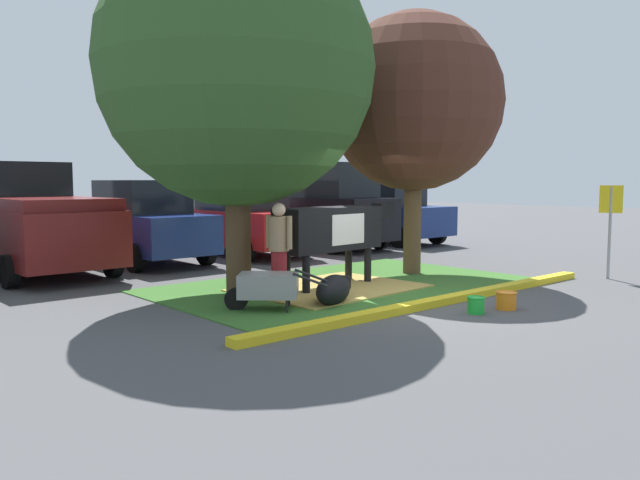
{
  "coord_description": "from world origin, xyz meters",
  "views": [
    {
      "loc": [
        -7.75,
        -6.93,
        1.99
      ],
      "look_at": [
        -0.12,
        1.76,
        0.9
      ],
      "focal_mm": 34.92,
      "sensor_mm": 36.0,
      "label": 1
    }
  ],
  "objects_px": {
    "hatchback_white": "(385,212)",
    "bucket_green": "(476,305)",
    "sedan_red": "(241,219)",
    "sedan_blue": "(143,223)",
    "parking_sign": "(611,213)",
    "suv_black": "(322,206)",
    "person_handler": "(279,248)",
    "pickup_truck_maroon": "(31,222)",
    "shade_tree_right": "(414,103)",
    "calf_lying": "(334,290)",
    "shade_tree_left": "(236,69)",
    "bucket_orange": "(506,300)",
    "wheelbarrow": "(267,286)",
    "cow_holstein": "(333,229)"
  },
  "relations": [
    {
      "from": "sedan_blue",
      "to": "hatchback_white",
      "type": "bearing_deg",
      "value": -3.45
    },
    {
      "from": "cow_holstein",
      "to": "shade_tree_left",
      "type": "bearing_deg",
      "value": 166.49
    },
    {
      "from": "shade_tree_right",
      "to": "person_handler",
      "type": "bearing_deg",
      "value": -173.0
    },
    {
      "from": "bucket_orange",
      "to": "suv_black",
      "type": "relative_size",
      "value": 0.07
    },
    {
      "from": "person_handler",
      "to": "pickup_truck_maroon",
      "type": "relative_size",
      "value": 0.3
    },
    {
      "from": "shade_tree_right",
      "to": "hatchback_white",
      "type": "xyz_separation_m",
      "value": [
        4.66,
        5.11,
        -2.65
      ]
    },
    {
      "from": "suv_black",
      "to": "calf_lying",
      "type": "bearing_deg",
      "value": -130.13
    },
    {
      "from": "pickup_truck_maroon",
      "to": "sedan_blue",
      "type": "distance_m",
      "value": 2.58
    },
    {
      "from": "sedan_blue",
      "to": "suv_black",
      "type": "relative_size",
      "value": 0.96
    },
    {
      "from": "person_handler",
      "to": "hatchback_white",
      "type": "bearing_deg",
      "value": 32.96
    },
    {
      "from": "shade_tree_left",
      "to": "sedan_red",
      "type": "distance_m",
      "value": 6.73
    },
    {
      "from": "calf_lying",
      "to": "sedan_red",
      "type": "distance_m",
      "value": 7.25
    },
    {
      "from": "shade_tree_right",
      "to": "sedan_red",
      "type": "height_order",
      "value": "shade_tree_right"
    },
    {
      "from": "cow_holstein",
      "to": "bucket_green",
      "type": "distance_m",
      "value": 3.34
    },
    {
      "from": "bucket_orange",
      "to": "hatchback_white",
      "type": "distance_m",
      "value": 10.7
    },
    {
      "from": "parking_sign",
      "to": "bucket_orange",
      "type": "bearing_deg",
      "value": -175.77
    },
    {
      "from": "shade_tree_right",
      "to": "suv_black",
      "type": "bearing_deg",
      "value": 68.66
    },
    {
      "from": "calf_lying",
      "to": "bucket_orange",
      "type": "height_order",
      "value": "calf_lying"
    },
    {
      "from": "cow_holstein",
      "to": "pickup_truck_maroon",
      "type": "bearing_deg",
      "value": 122.9
    },
    {
      "from": "person_handler",
      "to": "parking_sign",
      "type": "bearing_deg",
      "value": -21.94
    },
    {
      "from": "shade_tree_left",
      "to": "sedan_blue",
      "type": "height_order",
      "value": "shade_tree_left"
    },
    {
      "from": "wheelbarrow",
      "to": "bucket_green",
      "type": "height_order",
      "value": "wheelbarrow"
    },
    {
      "from": "shade_tree_right",
      "to": "wheelbarrow",
      "type": "distance_m",
      "value": 5.76
    },
    {
      "from": "hatchback_white",
      "to": "calf_lying",
      "type": "bearing_deg",
      "value": -141.72
    },
    {
      "from": "shade_tree_left",
      "to": "calf_lying",
      "type": "xyz_separation_m",
      "value": [
        0.72,
        -1.68,
        -3.66
      ]
    },
    {
      "from": "bucket_orange",
      "to": "sedan_red",
      "type": "distance_m",
      "value": 8.85
    },
    {
      "from": "shade_tree_right",
      "to": "sedan_blue",
      "type": "height_order",
      "value": "shade_tree_right"
    },
    {
      "from": "shade_tree_right",
      "to": "cow_holstein",
      "type": "bearing_deg",
      "value": -177.89
    },
    {
      "from": "person_handler",
      "to": "wheelbarrow",
      "type": "relative_size",
      "value": 1.19
    },
    {
      "from": "wheelbarrow",
      "to": "person_handler",
      "type": "bearing_deg",
      "value": 39.86
    },
    {
      "from": "cow_holstein",
      "to": "pickup_truck_maroon",
      "type": "relative_size",
      "value": 0.58
    },
    {
      "from": "calf_lying",
      "to": "pickup_truck_maroon",
      "type": "height_order",
      "value": "pickup_truck_maroon"
    },
    {
      "from": "calf_lying",
      "to": "hatchback_white",
      "type": "height_order",
      "value": "hatchback_white"
    },
    {
      "from": "sedan_red",
      "to": "hatchback_white",
      "type": "distance_m",
      "value": 5.44
    },
    {
      "from": "sedan_red",
      "to": "bucket_orange",
      "type": "bearing_deg",
      "value": -96.36
    },
    {
      "from": "wheelbarrow",
      "to": "bucket_orange",
      "type": "relative_size",
      "value": 4.2
    },
    {
      "from": "cow_holstein",
      "to": "sedan_red",
      "type": "bearing_deg",
      "value": 73.46
    },
    {
      "from": "parking_sign",
      "to": "suv_black",
      "type": "distance_m",
      "value": 8.38
    },
    {
      "from": "shade_tree_left",
      "to": "pickup_truck_maroon",
      "type": "distance_m",
      "value": 6.24
    },
    {
      "from": "cow_holstein",
      "to": "sedan_blue",
      "type": "distance_m",
      "value": 5.8
    },
    {
      "from": "shade_tree_left",
      "to": "person_handler",
      "type": "bearing_deg",
      "value": -73.47
    },
    {
      "from": "shade_tree_left",
      "to": "sedan_red",
      "type": "xyz_separation_m",
      "value": [
        3.44,
        4.99,
        -2.92
      ]
    },
    {
      "from": "pickup_truck_maroon",
      "to": "sedan_red",
      "type": "xyz_separation_m",
      "value": [
        5.3,
        -0.27,
        -0.13
      ]
    },
    {
      "from": "person_handler",
      "to": "shade_tree_left",
      "type": "bearing_deg",
      "value": 106.53
    },
    {
      "from": "shade_tree_left",
      "to": "pickup_truck_maroon",
      "type": "height_order",
      "value": "shade_tree_left"
    },
    {
      "from": "calf_lying",
      "to": "hatchback_white",
      "type": "bearing_deg",
      "value": 38.28
    },
    {
      "from": "hatchback_white",
      "to": "bucket_green",
      "type": "bearing_deg",
      "value": -129.98
    },
    {
      "from": "bucket_green",
      "to": "suv_black",
      "type": "height_order",
      "value": "suv_black"
    },
    {
      "from": "shade_tree_left",
      "to": "person_handler",
      "type": "distance_m",
      "value": 3.15
    },
    {
      "from": "parking_sign",
      "to": "hatchback_white",
      "type": "bearing_deg",
      "value": 75.32
    }
  ]
}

